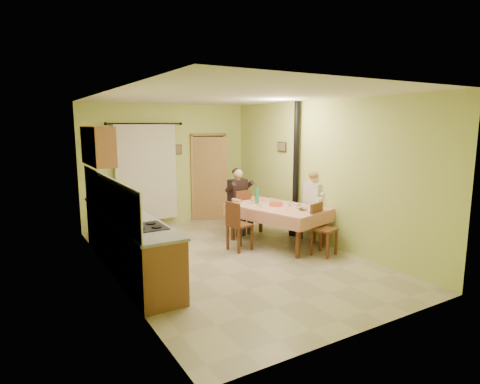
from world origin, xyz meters
TOP-DOWN VIEW (x-y plane):
  - floor at (0.00, 0.00)m, footprint 4.00×6.00m
  - room_shell at (0.00, 0.00)m, footprint 4.04×6.04m
  - kitchen_run at (-1.71, 0.40)m, footprint 0.64×3.64m
  - upper_cabinets at (-1.82, 1.70)m, footprint 0.35×1.40m
  - curtain at (-0.55, 2.90)m, footprint 1.70×0.07m
  - doorway at (1.02, 2.87)m, footprint 0.96×0.48m
  - dining_table at (1.22, 0.28)m, footprint 1.59×2.13m
  - tableware at (1.27, 0.20)m, footprint 0.98×1.52m
  - chair_far at (0.94, 1.31)m, footprint 0.45×0.45m
  - chair_near at (1.52, -0.70)m, footprint 0.48×0.48m
  - chair_right at (2.03, 0.11)m, footprint 0.44×0.44m
  - chair_left at (0.36, 0.32)m, footprint 0.44×0.44m
  - man_far at (0.94, 1.32)m, footprint 0.61×0.50m
  - man_right at (2.02, 0.11)m, footprint 0.49×0.60m
  - stove_flue at (1.90, 0.60)m, footprint 0.24×0.24m
  - picture_back at (0.25, 2.97)m, footprint 0.19×0.03m
  - picture_right at (1.97, 1.20)m, footprint 0.03×0.31m

SIDE VIEW (x-z plane):
  - floor at x=0.00m, z-range -0.01..0.01m
  - chair_left at x=0.36m, z-range -0.18..0.76m
  - chair_near at x=1.52m, z-range -0.18..0.76m
  - chair_far at x=0.94m, z-range -0.19..0.77m
  - chair_right at x=2.03m, z-range -0.20..0.78m
  - dining_table at x=1.22m, z-range 0.00..0.76m
  - kitchen_run at x=-1.71m, z-range -0.30..1.26m
  - tableware at x=1.27m, z-range 0.65..0.98m
  - man_far at x=0.94m, z-range 0.18..1.57m
  - man_right at x=2.02m, z-range 0.18..1.57m
  - stove_flue at x=1.90m, z-range -0.38..2.42m
  - doorway at x=1.02m, z-range -0.02..2.13m
  - curtain at x=-0.55m, z-range 0.15..2.37m
  - picture_back at x=0.25m, z-range 1.64..1.86m
  - room_shell at x=0.00m, z-range 0.41..3.23m
  - picture_right at x=1.97m, z-range 1.75..1.96m
  - upper_cabinets at x=-1.82m, z-range 1.60..2.30m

